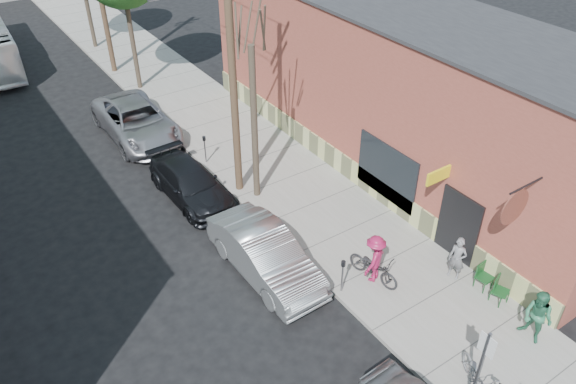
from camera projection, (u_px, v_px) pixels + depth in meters
ground at (278, 320)px, 16.93m from camera, size 120.00×120.00×0.00m
sidewalk at (224, 131)px, 26.24m from camera, size 4.50×58.00×0.15m
cafe_building at (395, 89)px, 22.49m from camera, size 6.60×20.20×6.61m
sign_post at (481, 365)px, 13.40m from camera, size 0.07×0.45×2.80m
parking_meter_near at (343, 271)px, 17.24m from camera, size 0.14×0.14×1.24m
parking_meter_far at (205, 145)px, 23.41m from camera, size 0.14×0.14×1.24m
utility_pole_near at (230, 63)px, 19.25m from camera, size 3.57×0.28×10.00m
tree_bare at (254, 126)px, 20.22m from camera, size 0.24×0.24×6.06m
patio_chair_a at (485, 277)px, 17.59m from camera, size 0.55×0.55×0.88m
patio_chair_b at (500, 291)px, 17.09m from camera, size 0.64×0.64×0.88m
patron_grey at (457, 258)px, 17.80m from camera, size 0.54×0.66×1.55m
patron_green at (537, 317)px, 15.67m from camera, size 0.68×0.87×1.76m
cyclist at (375, 259)px, 17.66m from camera, size 1.27×1.02×1.72m
cyclist_bike at (374, 267)px, 17.87m from camera, size 1.01×1.98×0.99m
parked_bike_b at (477, 377)px, 14.55m from camera, size 1.36×1.83×0.92m
car_1 at (265, 254)px, 18.13m from camera, size 1.79×4.92×1.61m
car_2 at (190, 183)px, 21.68m from camera, size 2.01×4.64×1.33m
car_3 at (137, 121)px, 25.48m from camera, size 2.70×5.80×1.61m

